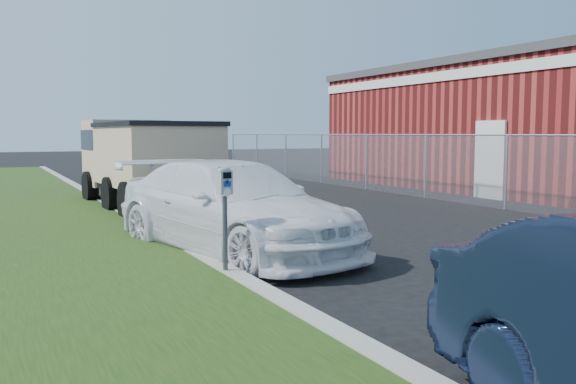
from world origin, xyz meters
name	(u,v)px	position (x,y,z in m)	size (l,w,h in m)	color
ground	(409,265)	(0.00, 0.00, 0.00)	(120.00, 120.00, 0.00)	black
chainlink_fence	(426,154)	(6.00, 7.00, 1.26)	(0.06, 30.06, 30.00)	slate
brick_building	(547,125)	(12.00, 8.00, 2.13)	(9.20, 14.20, 4.17)	maroon
parking_meter	(225,196)	(-2.66, 0.21, 1.07)	(0.20, 0.15, 1.31)	#3F4247
white_wagon	(232,206)	(-1.86, 2.02, 0.71)	(1.98, 4.87, 1.41)	white
dump_truck	(144,158)	(-1.77, 8.13, 1.23)	(2.46, 5.68, 2.19)	black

